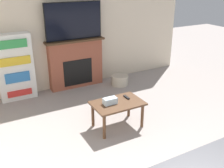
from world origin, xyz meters
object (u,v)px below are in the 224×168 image
(fireplace, at_px, (76,63))
(storage_basket, at_px, (120,80))
(tv, at_px, (74,21))
(coffee_table, at_px, (118,106))
(bookshelf, at_px, (15,67))

(fireplace, height_order, storage_basket, fireplace)
(tv, bearing_deg, fireplace, 90.00)
(coffee_table, bearing_deg, storage_basket, 58.55)
(fireplace, bearing_deg, storage_basket, -24.62)
(tv, height_order, storage_basket, tv)
(fireplace, distance_m, storage_basket, 1.07)
(fireplace, xyz_separation_m, storage_basket, (0.89, -0.41, -0.43))
(bookshelf, bearing_deg, tv, 0.13)
(coffee_table, bearing_deg, tv, 88.55)
(bookshelf, bearing_deg, coffee_table, -57.42)
(bookshelf, bearing_deg, storage_basket, -10.09)
(coffee_table, relative_size, storage_basket, 2.12)
(tv, height_order, bookshelf, tv)
(fireplace, height_order, tv, tv)
(storage_basket, bearing_deg, coffee_table, -121.45)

